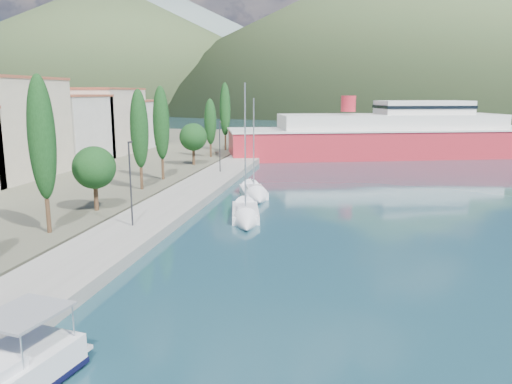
# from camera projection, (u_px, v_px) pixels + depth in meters

# --- Properties ---
(ground) EXTENTS (1400.00, 1400.00, 0.00)m
(ground) POSITION_uv_depth(u_px,v_px,m) (324.00, 131.00, 137.32)
(ground) COLOR #1A3E49
(quay) EXTENTS (5.00, 88.00, 0.80)m
(quay) POSITION_uv_depth(u_px,v_px,m) (186.00, 196.00, 48.09)
(quay) COLOR gray
(quay) RESTS_ON ground
(hills_far) EXTENTS (1480.00, 900.00, 180.00)m
(hills_far) POSITION_uv_depth(u_px,v_px,m) (466.00, 34.00, 579.34)
(hills_far) COLOR slate
(hills_far) RESTS_ON ground
(hills_near) EXTENTS (1010.00, 520.00, 115.00)m
(hills_near) POSITION_uv_depth(u_px,v_px,m) (481.00, 37.00, 354.29)
(hills_near) COLOR #3D4F2C
(hills_near) RESTS_ON ground
(town_buildings) EXTENTS (9.20, 69.20, 11.30)m
(town_buildings) POSITION_uv_depth(u_px,v_px,m) (35.00, 131.00, 61.63)
(town_buildings) COLOR beige
(town_buildings) RESTS_ON land_strip
(tree_row) EXTENTS (3.66, 62.46, 11.23)m
(tree_row) POSITION_uv_depth(u_px,v_px,m) (157.00, 133.00, 53.60)
(tree_row) COLOR #47301E
(tree_row) RESTS_ON land_strip
(lamp_posts) EXTENTS (0.15, 48.68, 6.06)m
(lamp_posts) POSITION_uv_depth(u_px,v_px,m) (136.00, 178.00, 36.38)
(lamp_posts) COLOR #2D2D33
(lamp_posts) RESTS_ON quay
(sailboat_near) EXTENTS (3.89, 8.51, 11.86)m
(sailboat_near) POSITION_uv_depth(u_px,v_px,m) (246.00, 219.00, 39.95)
(sailboat_near) COLOR silver
(sailboat_near) RESTS_ON ground
(sailboat_mid) EXTENTS (4.46, 7.58, 10.61)m
(sailboat_mid) POSITION_uv_depth(u_px,v_px,m) (256.00, 196.00, 48.84)
(sailboat_mid) COLOR silver
(sailboat_mid) RESTS_ON ground
(ferry) EXTENTS (52.94, 25.73, 10.33)m
(ferry) POSITION_uv_depth(u_px,v_px,m) (391.00, 137.00, 80.65)
(ferry) COLOR red
(ferry) RESTS_ON ground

